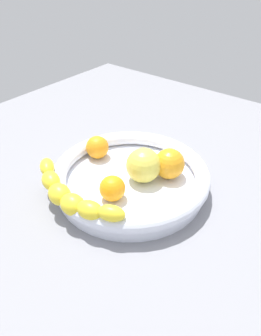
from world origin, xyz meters
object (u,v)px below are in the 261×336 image
(banana_draped_left, at_px, (69,195))
(orange_front, at_px, (112,188))
(apple_yellow, at_px, (144,165))
(orange_mid_right, at_px, (169,164))
(orange_mid_left, at_px, (97,147))
(fruit_bowl, at_px, (131,178))

(banana_draped_left, xyz_separation_m, orange_front, (-0.07, 0.04, -0.00))
(banana_draped_left, xyz_separation_m, apple_yellow, (-0.15, 0.05, 0.01))
(banana_draped_left, bearing_deg, orange_mid_right, 155.69)
(banana_draped_left, distance_m, orange_mid_right, 0.22)
(orange_mid_left, relative_size, orange_mid_right, 0.81)
(banana_draped_left, relative_size, orange_front, 4.93)
(orange_front, height_order, orange_mid_left, orange_mid_left)
(banana_draped_left, relative_size, orange_mid_left, 4.77)
(fruit_bowl, xyz_separation_m, orange_mid_left, (-0.02, -0.11, 0.02))
(orange_front, bearing_deg, orange_mid_right, 160.75)
(fruit_bowl, height_order, banana_draped_left, banana_draped_left)
(apple_yellow, bearing_deg, orange_front, -6.36)
(orange_mid_right, bearing_deg, fruit_bowl, -42.68)
(banana_draped_left, distance_m, apple_yellow, 0.16)
(orange_front, xyz_separation_m, orange_mid_left, (-0.09, -0.12, 0.00))
(fruit_bowl, height_order, orange_front, orange_front)
(banana_draped_left, height_order, orange_mid_left, same)
(apple_yellow, bearing_deg, fruit_bowl, -48.62)
(banana_draped_left, bearing_deg, apple_yellow, 160.84)
(fruit_bowl, xyz_separation_m, orange_mid_right, (-0.06, 0.05, 0.03))
(fruit_bowl, bearing_deg, orange_mid_right, 137.32)
(fruit_bowl, distance_m, orange_front, 0.07)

